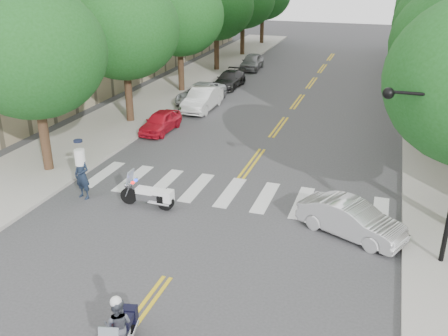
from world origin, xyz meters
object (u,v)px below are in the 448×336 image
at_px(motorcycle_parked, 151,196).
at_px(officer_standing, 82,175).
at_px(convertible, 351,219).
at_px(motorcycle_police, 119,328).

distance_m(motorcycle_parked, officer_standing, 3.12).
relative_size(motorcycle_parked, convertible, 0.60).
height_order(motorcycle_police, officer_standing, officer_standing).
distance_m(officer_standing, convertible, 10.86).
xyz_separation_m(officer_standing, convertible, (10.85, 0.40, -0.39)).
bearing_deg(motorcycle_police, officer_standing, -64.35).
xyz_separation_m(motorcycle_police, motorcycle_parked, (-2.84, 7.56, -0.27)).
bearing_deg(convertible, motorcycle_parked, 116.32).
relative_size(motorcycle_police, officer_standing, 1.06).
xyz_separation_m(motorcycle_parked, officer_standing, (-3.08, -0.09, 0.51)).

